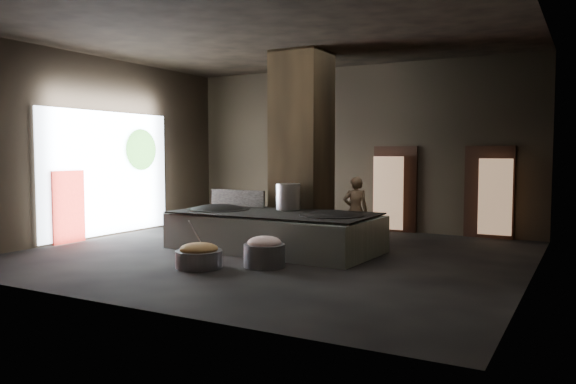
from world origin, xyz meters
The scene contains 28 objects.
floor centered at (0.00, 0.00, -0.05)m, with size 10.00×9.00×0.10m, color black.
ceiling centered at (0.00, 0.00, 4.55)m, with size 10.00×9.00×0.10m, color black.
back_wall centered at (0.00, 4.55, 2.25)m, with size 10.00×0.10×4.50m, color black.
front_wall centered at (0.00, -4.55, 2.25)m, with size 10.00×0.10×4.50m, color black.
left_wall centered at (-5.05, 0.00, 2.25)m, with size 0.10×9.00×4.50m, color black.
right_wall centered at (5.05, 0.00, 2.25)m, with size 0.10×9.00×4.50m, color black.
pillar centered at (-0.30, 1.90, 2.25)m, with size 1.20×1.20×4.50m, color black.
hearth_platform centered at (-0.20, 0.39, 0.39)m, with size 4.47×2.14×0.78m, color #B4C3B0.
platform_cap centered at (-0.20, 0.39, 0.82)m, with size 4.37×2.10×0.03m, color black.
wok_left centered at (-1.65, 0.34, 0.75)m, with size 1.41×1.41×0.39m, color black.
wok_left_rim centered at (-1.65, 0.34, 0.82)m, with size 1.44×1.44×0.05m, color black.
wok_right centered at (1.15, 0.44, 0.75)m, with size 1.31×1.31×0.37m, color black.
wok_right_rim centered at (1.15, 0.44, 0.82)m, with size 1.34×1.34×0.05m, color black.
stock_pot centered at (-0.15, 0.94, 1.13)m, with size 0.54×0.54×0.58m, color #A5A9AD.
splash_guard centered at (-1.65, 1.14, 1.03)m, with size 1.56×0.06×0.39m, color black.
cook centered at (1.06, 1.98, 0.78)m, with size 0.57×0.37×1.56m, color #846243.
veg_basin centered at (-0.48, -1.88, 0.16)m, with size 0.86×0.86×0.32m, color slate.
veg_fill centered at (-0.48, -1.88, 0.35)m, with size 0.71×0.71×0.22m, color olive.
ladle centered at (-0.63, -1.73, 0.55)m, with size 0.03×0.03×0.68m, color #A5A9AD.
meat_basin centered at (0.53, -1.23, 0.21)m, with size 0.77×0.77×0.42m, color slate.
meat_fill centered at (0.53, -1.23, 0.45)m, with size 0.64×0.64×0.24m, color #DB9083.
doorway_near centered at (1.20, 4.45, 1.10)m, with size 1.18×0.08×2.38m, color black.
doorway_near_glow centered at (1.08, 4.22, 1.05)m, with size 0.82×0.04×1.94m, color #8C6647.
doorway_far centered at (3.60, 4.45, 1.10)m, with size 1.18×0.08×2.38m, color black.
doorway_far_glow centered at (3.78, 4.18, 1.05)m, with size 0.78×0.04×1.85m, color #8C6647.
left_opening centered at (-4.95, 0.20, 1.60)m, with size 0.04×4.20×3.10m, color white.
pavilion_sliver centered at (-4.88, -1.10, 0.85)m, with size 0.05×0.90×1.70m, color maroon.
tree_silhouette centered at (-4.85, 1.30, 2.20)m, with size 0.28×1.10×1.10m, color #194714.
Camera 1 is at (5.87, -10.07, 2.11)m, focal length 35.00 mm.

